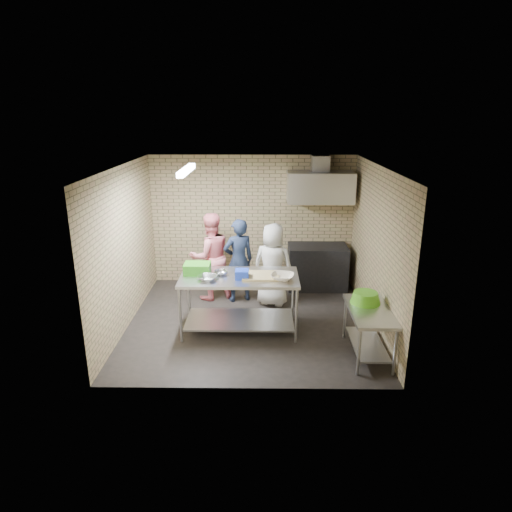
{
  "coord_description": "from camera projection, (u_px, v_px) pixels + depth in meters",
  "views": [
    {
      "loc": [
        0.2,
        -7.17,
        3.54
      ],
      "look_at": [
        0.1,
        0.2,
        1.15
      ],
      "focal_mm": 31.56,
      "sensor_mm": 36.0,
      "label": 1
    }
  ],
  "objects": [
    {
      "name": "hood_duct",
      "position": [
        320.0,
        163.0,
        8.87
      ],
      "size": [
        0.35,
        0.3,
        0.3
      ],
      "primitive_type": "cube",
      "color": "#A5A8AD",
      "rests_on": "back_wall"
    },
    {
      "name": "cutting_board",
      "position": [
        261.0,
        276.0,
        7.31
      ],
      "size": [
        0.59,
        0.45,
        0.03
      ],
      "primitive_type": "cube",
      "color": "#D9C27D",
      "rests_on": "prep_table"
    },
    {
      "name": "ceramic_bowl",
      "position": [
        283.0,
        277.0,
        7.17
      ],
      "size": [
        0.45,
        0.45,
        0.09
      ],
      "primitive_type": "imported",
      "rotation": [
        0.0,
        0.0,
        -0.23
      ],
      "color": "beige",
      "rests_on": "prep_table"
    },
    {
      "name": "green_crate",
      "position": [
        197.0,
        268.0,
        7.44
      ],
      "size": [
        0.43,
        0.32,
        0.17
      ],
      "primitive_type": "cube",
      "color": "#2E921B",
      "rests_on": "prep_table"
    },
    {
      "name": "ceiling",
      "position": [
        249.0,
        166.0,
        7.08
      ],
      "size": [
        4.2,
        4.2,
        0.0
      ],
      "primitive_type": "plane",
      "rotation": [
        3.14,
        0.0,
        0.0
      ],
      "color": "black",
      "rests_on": "ground"
    },
    {
      "name": "woman_white",
      "position": [
        273.0,
        265.0,
        8.41
      ],
      "size": [
        0.89,
        0.72,
        1.58
      ],
      "primitive_type": "imported",
      "rotation": [
        0.0,
        0.0,
        2.82
      ],
      "color": "white",
      "rests_on": "floor"
    },
    {
      "name": "back_wall",
      "position": [
        252.0,
        220.0,
        9.4
      ],
      "size": [
        4.2,
        0.06,
        2.7
      ],
      "primitive_type": "cube",
      "color": "tan",
      "rests_on": "ground"
    },
    {
      "name": "range_hood",
      "position": [
        320.0,
        187.0,
        8.87
      ],
      "size": [
        1.3,
        0.6,
        0.6
      ],
      "primitive_type": "cube",
      "color": "silver",
      "rests_on": "back_wall"
    },
    {
      "name": "stove",
      "position": [
        317.0,
        267.0,
        9.33
      ],
      "size": [
        1.2,
        0.7,
        0.9
      ],
      "primitive_type": "cube",
      "color": "black",
      "rests_on": "floor"
    },
    {
      "name": "man_navy",
      "position": [
        239.0,
        261.0,
        8.57
      ],
      "size": [
        0.7,
        0.58,
        1.63
      ],
      "primitive_type": "imported",
      "rotation": [
        0.0,
        0.0,
        3.52
      ],
      "color": "#141A34",
      "rests_on": "floor"
    },
    {
      "name": "left_wall",
      "position": [
        125.0,
        248.0,
        7.53
      ],
      "size": [
        0.06,
        4.0,
        2.7
      ],
      "primitive_type": "cube",
      "color": "tan",
      "rests_on": "ground"
    },
    {
      "name": "woman_pink",
      "position": [
        211.0,
        257.0,
        8.68
      ],
      "size": [
        1.02,
        0.93,
        1.71
      ],
      "primitive_type": "imported",
      "rotation": [
        0.0,
        0.0,
        3.55
      ],
      "color": "pink",
      "rests_on": "floor"
    },
    {
      "name": "blue_tub",
      "position": [
        242.0,
        274.0,
        7.22
      ],
      "size": [
        0.21,
        0.21,
        0.14
      ],
      "primitive_type": "cube",
      "color": "blue",
      "rests_on": "prep_table"
    },
    {
      "name": "right_wall",
      "position": [
        376.0,
        249.0,
        7.47
      ],
      "size": [
        0.06,
        4.0,
        2.7
      ],
      "primitive_type": "cube",
      "color": "tan",
      "rests_on": "ground"
    },
    {
      "name": "prep_table",
      "position": [
        240.0,
        303.0,
        7.49
      ],
      "size": [
        1.93,
        0.97,
        0.97
      ],
      "primitive_type": "cube",
      "color": "silver",
      "rests_on": "floor"
    },
    {
      "name": "wall_shelf",
      "position": [
        334.0,
        195.0,
        9.1
      ],
      "size": [
        0.8,
        0.2,
        0.04
      ],
      "primitive_type": "cube",
      "color": "#3F2B19",
      "rests_on": "back_wall"
    },
    {
      "name": "front_wall",
      "position": [
        246.0,
        295.0,
        5.6
      ],
      "size": [
        4.2,
        0.06,
        2.7
      ],
      "primitive_type": "cube",
      "color": "tan",
      "rests_on": "ground"
    },
    {
      "name": "bottle_red",
      "position": [
        321.0,
        189.0,
        9.07
      ],
      "size": [
        0.07,
        0.07,
        0.18
      ],
      "primitive_type": "cylinder",
      "color": "#B22619",
      "rests_on": "wall_shelf"
    },
    {
      "name": "mixing_bowl_a",
      "position": [
        207.0,
        278.0,
        7.15
      ],
      "size": [
        0.36,
        0.36,
        0.07
      ],
      "primitive_type": "imported",
      "rotation": [
        0.0,
        0.0,
        -0.23
      ],
      "color": "silver",
      "rests_on": "prep_table"
    },
    {
      "name": "side_counter",
      "position": [
        368.0,
        332.0,
        6.73
      ],
      "size": [
        0.6,
        1.2,
        0.75
      ],
      "primitive_type": "cube",
      "color": "silver",
      "rests_on": "floor"
    },
    {
      "name": "floor",
      "position": [
        250.0,
        322.0,
        7.92
      ],
      "size": [
        4.2,
        4.2,
        0.0
      ],
      "primitive_type": "plane",
      "color": "black",
      "rests_on": "ground"
    },
    {
      "name": "green_basin",
      "position": [
        366.0,
        297.0,
        6.83
      ],
      "size": [
        0.46,
        0.46,
        0.17
      ],
      "primitive_type": null,
      "color": "#59C626",
      "rests_on": "side_counter"
    },
    {
      "name": "fluorescent_fixture",
      "position": [
        186.0,
        170.0,
        7.12
      ],
      "size": [
        0.1,
        1.25,
        0.08
      ],
      "primitive_type": "cube",
      "color": "white",
      "rests_on": "ceiling"
    },
    {
      "name": "mixing_bowl_b",
      "position": [
        221.0,
        273.0,
        7.38
      ],
      "size": [
        0.28,
        0.28,
        0.07
      ],
      "primitive_type": "imported",
      "rotation": [
        0.0,
        0.0,
        -0.23
      ],
      "color": "#B4B7BB",
      "rests_on": "prep_table"
    }
  ]
}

